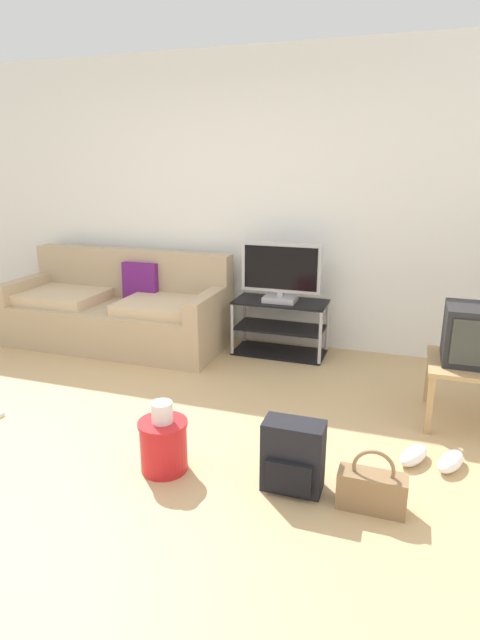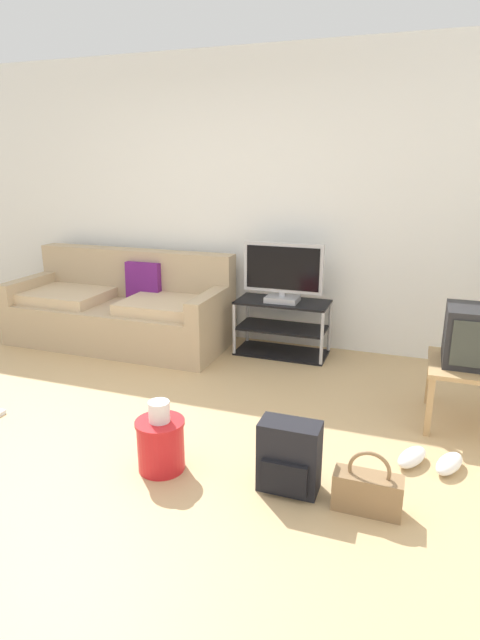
% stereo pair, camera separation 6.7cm
% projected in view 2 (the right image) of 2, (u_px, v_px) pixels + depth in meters
% --- Properties ---
extents(ground_plane, '(9.00, 9.80, 0.02)m').
position_uv_depth(ground_plane, '(97.00, 458.00, 3.14)').
color(ground_plane, tan).
extents(wall_back, '(9.00, 0.10, 2.70)m').
position_uv_depth(wall_back, '(235.00, 202.00, 4.95)').
color(wall_back, white).
rests_on(wall_back, ground_plane).
extents(couch, '(2.12, 0.90, 0.88)m').
position_uv_depth(couch, '(122.00, 310.00, 5.07)').
color(couch, tan).
rests_on(couch, ground_plane).
extents(tv_stand, '(0.84, 0.41, 0.51)m').
position_uv_depth(tv_stand, '(282.00, 328.00, 4.76)').
color(tv_stand, black).
rests_on(tv_stand, ground_plane).
extents(flat_tv, '(0.72, 0.22, 0.53)m').
position_uv_depth(flat_tv, '(283.00, 273.00, 4.59)').
color(flat_tv, '#B2B2B7').
rests_on(flat_tv, tv_stand).
extents(side_table, '(0.57, 0.57, 0.43)m').
position_uv_depth(side_table, '(473.00, 373.00, 3.42)').
color(side_table, tan).
rests_on(side_table, ground_plane).
extents(crt_tv, '(0.41, 0.38, 0.38)m').
position_uv_depth(crt_tv, '(477.00, 336.00, 3.36)').
color(crt_tv, '#232326').
rests_on(crt_tv, side_table).
extents(backpack, '(0.33, 0.25, 0.40)m').
position_uv_depth(backpack, '(289.00, 457.00, 2.77)').
color(backpack, black).
rests_on(backpack, ground_plane).
extents(handbag, '(0.35, 0.13, 0.34)m').
position_uv_depth(handbag, '(368.00, 491.00, 2.62)').
color(handbag, olive).
rests_on(handbag, ground_plane).
extents(cleaning_bucket, '(0.29, 0.29, 0.43)m').
position_uv_depth(cleaning_bucket, '(161.00, 441.00, 2.96)').
color(cleaning_bucket, red).
rests_on(cleaning_bucket, ground_plane).
extents(sneakers_pair, '(0.42, 0.29, 0.09)m').
position_uv_depth(sneakers_pair, '(430.00, 460.00, 3.01)').
color(sneakers_pair, white).
rests_on(sneakers_pair, ground_plane).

